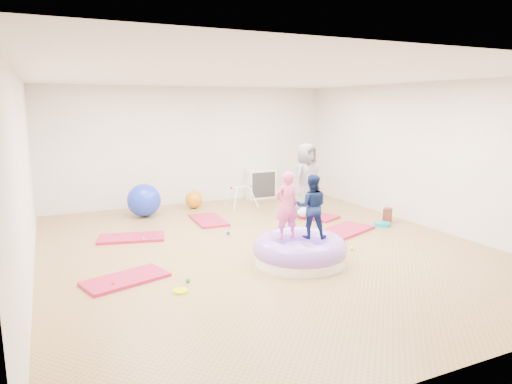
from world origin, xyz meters
name	(u,v)px	position (x,y,z in m)	size (l,w,h in m)	color
room	(264,165)	(0.00, 0.00, 1.40)	(7.01, 8.01, 2.81)	#A7764B
gym_mat_front_left	(126,279)	(-2.36, -0.56, 0.02)	(1.11, 0.56, 0.05)	#CF1546
gym_mat_mid_left	(131,238)	(-1.94, 1.44, 0.02)	(1.15, 0.57, 0.05)	#CF1546
gym_mat_center_back	(209,220)	(-0.26, 2.07, 0.02)	(1.13, 0.56, 0.05)	#CF1546
gym_mat_right	(344,231)	(1.79, 0.21, 0.03)	(1.26, 0.63, 0.05)	#CF1546
gym_mat_rear_right	(310,215)	(1.85, 1.55, 0.02)	(1.18, 0.59, 0.05)	#CF1546
inflatable_cushion	(300,251)	(0.18, -0.89, 0.18)	(1.43, 1.43, 0.45)	white
child_pink	(286,202)	(0.00, -0.78, 0.93)	(0.38, 0.25, 1.04)	#E9518E
child_navy	(312,203)	(0.38, -0.89, 0.90)	(0.47, 0.37, 0.98)	#0E1C44
adult_caregiver	(306,179)	(1.77, 1.59, 0.81)	(0.75, 0.49, 1.53)	slate
infant	(306,212)	(1.64, 1.36, 0.16)	(0.36, 0.37, 0.21)	#C4DFF8
ball_pit_balls	(250,251)	(-0.32, -0.16, 0.03)	(3.86, 2.27, 0.07)	green
exercise_ball_blue	(144,200)	(-1.38, 3.04, 0.36)	(0.72, 0.72, 0.72)	#1B32C5
exercise_ball_orange	(194,200)	(-0.17, 3.38, 0.20)	(0.41, 0.41, 0.41)	orange
infant_play_gym	(241,193)	(0.87, 3.01, 0.33)	(0.65, 0.61, 0.50)	white
cube_shelf	(261,184)	(1.75, 3.79, 0.37)	(0.74, 0.37, 0.74)	white
balance_disc	(383,224)	(2.75, 0.26, 0.04)	(0.32, 0.32, 0.07)	#0C94A2
backpack	(387,215)	(3.03, 0.44, 0.15)	(0.25, 0.16, 0.29)	#B03B20
yellow_toy	(181,291)	(-1.78, -1.24, 0.01)	(0.19, 0.19, 0.03)	#F0FA00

